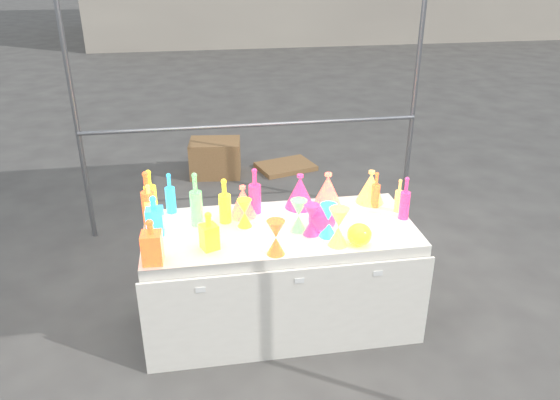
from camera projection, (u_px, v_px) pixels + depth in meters
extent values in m
plane|color=#63605B|center=(280.00, 318.00, 3.96)|extent=(80.00, 80.00, 0.00)
cylinder|color=gray|center=(74.00, 110.00, 4.56)|extent=(0.04, 0.04, 2.40)
cylinder|color=gray|center=(415.00, 95.00, 5.00)|extent=(0.04, 0.04, 2.40)
cylinder|color=gray|center=(253.00, 125.00, 4.84)|extent=(3.00, 0.04, 0.04)
cube|color=white|center=(280.00, 274.00, 3.80)|extent=(1.80, 0.80, 0.75)
cube|color=white|center=(291.00, 315.00, 3.44)|extent=(1.84, 0.02, 0.68)
cube|color=white|center=(200.00, 290.00, 3.24)|extent=(0.06, 0.00, 0.03)
cube|color=white|center=(299.00, 281.00, 3.33)|extent=(0.06, 0.00, 0.03)
cube|color=white|center=(378.00, 273.00, 3.40)|extent=(0.06, 0.00, 0.03)
cube|color=#976D44|center=(215.00, 158.00, 6.31)|extent=(0.62, 0.48, 0.42)
cube|color=#976D44|center=(286.00, 166.00, 6.56)|extent=(0.75, 0.63, 0.06)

